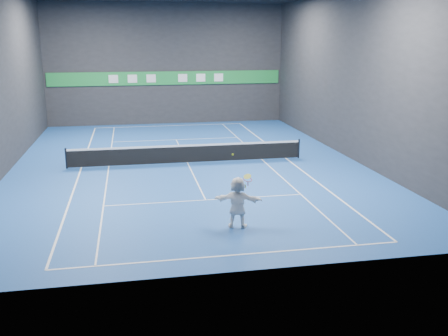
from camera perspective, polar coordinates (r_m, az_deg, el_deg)
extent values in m
plane|color=#1C4B9C|center=(26.70, -4.19, 0.58)|extent=(26.00, 26.00, 0.00)
cube|color=#272729|center=(38.90, -6.59, 11.64)|extent=(18.00, 0.10, 9.00)
cube|color=#272729|center=(13.21, 2.06, 6.06)|extent=(18.00, 0.10, 9.00)
cube|color=#272729|center=(28.42, 14.27, 10.23)|extent=(0.10, 26.00, 9.00)
cube|color=white|center=(15.55, 0.99, -9.93)|extent=(10.98, 0.08, 0.01)
cube|color=white|center=(38.29, -6.27, 4.83)|extent=(10.98, 0.08, 0.01)
cube|color=white|center=(26.66, -15.99, 0.03)|extent=(0.08, 23.78, 0.01)
cube|color=white|center=(27.83, 7.11, 1.09)|extent=(0.08, 23.78, 0.01)
cube|color=white|center=(26.56, -13.03, 0.17)|extent=(0.06, 23.78, 0.01)
cube|color=white|center=(27.45, 4.36, 0.97)|extent=(0.06, 23.78, 0.01)
cube|color=white|center=(20.59, -2.11, -3.67)|extent=(8.23, 0.06, 0.01)
cube|color=white|center=(32.91, -5.49, 3.24)|extent=(8.23, 0.06, 0.01)
cube|color=white|center=(26.69, -4.19, 0.58)|extent=(0.06, 12.80, 0.01)
imported|color=white|center=(17.44, 1.56, -3.94)|extent=(1.78, 1.05, 1.83)
sphere|color=#C2D924|center=(16.89, 1.01, 1.55)|extent=(0.07, 0.07, 0.07)
cylinder|color=black|center=(26.62, -17.59, 1.06)|extent=(0.10, 0.10, 1.07)
cylinder|color=black|center=(27.93, 8.53, 2.21)|extent=(0.10, 0.10, 1.07)
cube|color=black|center=(26.59, -4.21, 1.56)|extent=(12.40, 0.03, 0.86)
cube|color=white|center=(26.48, -4.23, 2.57)|extent=(12.40, 0.04, 0.10)
cube|color=#1E8A39|center=(38.90, -6.54, 10.17)|extent=(17.64, 0.06, 1.00)
cube|color=silver|center=(38.75, -12.53, 9.90)|extent=(0.70, 0.04, 0.60)
cube|color=white|center=(38.73, -10.43, 10.01)|extent=(0.70, 0.04, 0.60)
cube|color=silver|center=(38.77, -8.33, 10.10)|extent=(0.70, 0.04, 0.60)
cube|color=white|center=(38.95, -4.75, 10.22)|extent=(0.70, 0.04, 0.60)
cube|color=white|center=(39.12, -2.67, 10.27)|extent=(0.70, 0.04, 0.60)
cube|color=white|center=(39.34, -0.62, 10.31)|extent=(0.70, 0.04, 0.60)
torus|color=red|center=(17.33, 2.73, -1.32)|extent=(0.42, 0.41, 0.16)
cylinder|color=#B9C746|center=(17.29, 2.69, -0.97)|extent=(0.34, 0.31, 0.19)
cylinder|color=#AE1213|center=(17.37, 2.75, -1.83)|extent=(0.07, 0.12, 0.18)
cylinder|color=#DFB70B|center=(17.36, 2.45, -2.14)|extent=(0.09, 0.23, 0.21)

